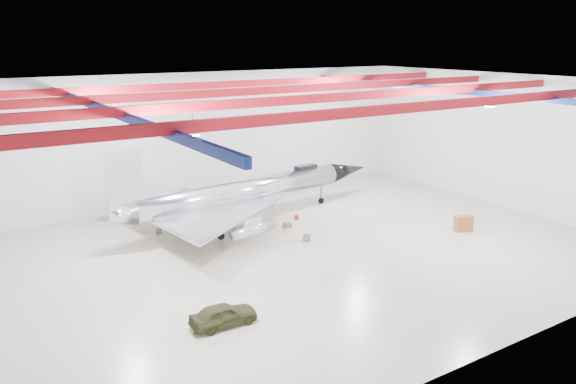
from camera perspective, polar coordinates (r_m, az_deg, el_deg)
floor at (r=37.56m, az=1.54°, el=-6.01°), size 40.00×40.00×0.00m
wall_back at (r=48.83m, az=-8.37°, el=5.52°), size 40.00×0.00×40.00m
wall_right at (r=49.79m, az=21.10°, el=4.85°), size 0.00×30.00×30.00m
ceiling at (r=35.10m, az=1.67°, el=10.97°), size 40.00×40.00×0.00m
ceiling_structure at (r=35.16m, az=1.66°, el=9.87°), size 39.50×29.50×1.08m
jet_aircraft at (r=42.82m, az=-4.55°, el=-0.23°), size 24.87×15.69×6.78m
jeep at (r=28.33m, az=-6.57°, el=-12.28°), size 3.41×1.47×1.14m
desk at (r=43.10m, az=17.39°, el=-3.06°), size 1.44×1.04×1.19m
crate_ply at (r=40.80m, az=-5.61°, el=-4.05°), size 0.64×0.59×0.36m
toolbox_red at (r=41.48m, az=-9.53°, el=-3.91°), size 0.47×0.40×0.29m
engine_drum at (r=39.27m, az=1.91°, el=-4.68°), size 0.58×0.58×0.47m
crate_small at (r=41.92m, az=-13.00°, el=-3.89°), size 0.51×0.45×0.30m
tool_chest at (r=43.97m, az=0.88°, el=-2.57°), size 0.48×0.48×0.33m
oil_barrel at (r=42.02m, az=-0.08°, el=-3.38°), size 0.59×0.49×0.39m
spares_box at (r=47.86m, az=-1.62°, el=-1.06°), size 0.48×0.48×0.36m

